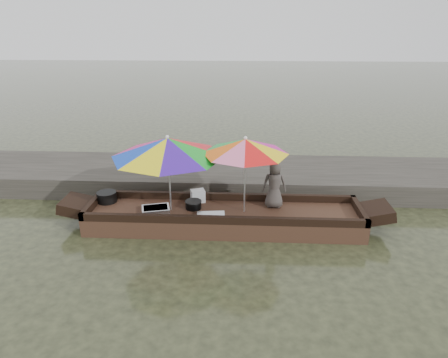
{
  "coord_description": "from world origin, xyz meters",
  "views": [
    {
      "loc": [
        0.39,
        -7.23,
        3.84
      ],
      "look_at": [
        0.0,
        0.1,
        1.0
      ],
      "focal_mm": 32.0,
      "sensor_mm": 36.0,
      "label": 1
    }
  ],
  "objects_px": {
    "supply_bag": "(198,196)",
    "vendor": "(275,184)",
    "umbrella_bow": "(169,174)",
    "tray_scallop": "(211,216)",
    "umbrella_stern": "(245,175)",
    "tray_crayfish": "(156,209)",
    "charcoal_grill": "(193,205)",
    "cooking_pot": "(107,197)",
    "boat_hull": "(224,219)"
  },
  "relations": [
    {
      "from": "tray_crayfish",
      "to": "supply_bag",
      "type": "distance_m",
      "value": 0.95
    },
    {
      "from": "tray_scallop",
      "to": "umbrella_bow",
      "type": "xyz_separation_m",
      "value": [
        -0.84,
        0.32,
        0.74
      ]
    },
    {
      "from": "cooking_pot",
      "to": "umbrella_stern",
      "type": "relative_size",
      "value": 0.25
    },
    {
      "from": "charcoal_grill",
      "to": "umbrella_stern",
      "type": "relative_size",
      "value": 0.19
    },
    {
      "from": "boat_hull",
      "to": "cooking_pot",
      "type": "xyz_separation_m",
      "value": [
        -2.49,
        0.32,
        0.28
      ]
    },
    {
      "from": "tray_scallop",
      "to": "vendor",
      "type": "bearing_deg",
      "value": 25.12
    },
    {
      "from": "umbrella_bow",
      "to": "tray_scallop",
      "type": "bearing_deg",
      "value": -21.11
    },
    {
      "from": "umbrella_bow",
      "to": "boat_hull",
      "type": "bearing_deg",
      "value": 0.0
    },
    {
      "from": "tray_crayfish",
      "to": "charcoal_grill",
      "type": "relative_size",
      "value": 1.69
    },
    {
      "from": "umbrella_bow",
      "to": "supply_bag",
      "type": "bearing_deg",
      "value": 40.42
    },
    {
      "from": "boat_hull",
      "to": "umbrella_bow",
      "type": "relative_size",
      "value": 2.49
    },
    {
      "from": "charcoal_grill",
      "to": "umbrella_stern",
      "type": "distance_m",
      "value": 1.25
    },
    {
      "from": "tray_scallop",
      "to": "charcoal_grill",
      "type": "xyz_separation_m",
      "value": [
        -0.39,
        0.41,
        0.04
      ]
    },
    {
      "from": "vendor",
      "to": "umbrella_stern",
      "type": "distance_m",
      "value": 0.72
    },
    {
      "from": "tray_scallop",
      "to": "umbrella_stern",
      "type": "bearing_deg",
      "value": 26.71
    },
    {
      "from": "boat_hull",
      "to": "tray_crayfish",
      "type": "distance_m",
      "value": 1.38
    },
    {
      "from": "boat_hull",
      "to": "tray_crayfish",
      "type": "relative_size",
      "value": 10.17
    },
    {
      "from": "charcoal_grill",
      "to": "tray_crayfish",
      "type": "bearing_deg",
      "value": -166.17
    },
    {
      "from": "boat_hull",
      "to": "supply_bag",
      "type": "distance_m",
      "value": 0.77
    },
    {
      "from": "boat_hull",
      "to": "tray_scallop",
      "type": "bearing_deg",
      "value": -125.79
    },
    {
      "from": "supply_bag",
      "to": "umbrella_bow",
      "type": "relative_size",
      "value": 0.13
    },
    {
      "from": "umbrella_stern",
      "to": "charcoal_grill",
      "type": "bearing_deg",
      "value": 175.17
    },
    {
      "from": "umbrella_stern",
      "to": "vendor",
      "type": "bearing_deg",
      "value": 23.39
    },
    {
      "from": "cooking_pot",
      "to": "charcoal_grill",
      "type": "height_order",
      "value": "cooking_pot"
    },
    {
      "from": "cooking_pot",
      "to": "supply_bag",
      "type": "relative_size",
      "value": 1.47
    },
    {
      "from": "boat_hull",
      "to": "tray_crayfish",
      "type": "bearing_deg",
      "value": -176.02
    },
    {
      "from": "charcoal_grill",
      "to": "umbrella_bow",
      "type": "height_order",
      "value": "umbrella_bow"
    },
    {
      "from": "boat_hull",
      "to": "tray_crayfish",
      "type": "height_order",
      "value": "tray_crayfish"
    },
    {
      "from": "umbrella_stern",
      "to": "supply_bag",
      "type": "bearing_deg",
      "value": 156.48
    },
    {
      "from": "umbrella_stern",
      "to": "umbrella_bow",
      "type": "bearing_deg",
      "value": 180.0
    },
    {
      "from": "tray_scallop",
      "to": "boat_hull",
      "type": "bearing_deg",
      "value": 54.21
    },
    {
      "from": "umbrella_bow",
      "to": "umbrella_stern",
      "type": "relative_size",
      "value": 1.32
    },
    {
      "from": "tray_scallop",
      "to": "umbrella_bow",
      "type": "bearing_deg",
      "value": 158.89
    },
    {
      "from": "vendor",
      "to": "tray_scallop",
      "type": "bearing_deg",
      "value": 29.11
    },
    {
      "from": "cooking_pot",
      "to": "tray_crayfish",
      "type": "xyz_separation_m",
      "value": [
        1.13,
        -0.42,
        -0.06
      ]
    },
    {
      "from": "tray_scallop",
      "to": "umbrella_bow",
      "type": "distance_m",
      "value": 1.17
    },
    {
      "from": "boat_hull",
      "to": "umbrella_stern",
      "type": "xyz_separation_m",
      "value": [
        0.41,
        0.0,
        0.95
      ]
    },
    {
      "from": "tray_crayfish",
      "to": "vendor",
      "type": "distance_m",
      "value": 2.44
    },
    {
      "from": "vendor",
      "to": "tray_crayfish",
      "type": "bearing_deg",
      "value": 12.51
    },
    {
      "from": "cooking_pot",
      "to": "vendor",
      "type": "bearing_deg",
      "value": -0.98
    },
    {
      "from": "supply_bag",
      "to": "umbrella_bow",
      "type": "distance_m",
      "value": 0.92
    },
    {
      "from": "vendor",
      "to": "umbrella_stern",
      "type": "bearing_deg",
      "value": 27.38
    },
    {
      "from": "supply_bag",
      "to": "umbrella_stern",
      "type": "distance_m",
      "value": 1.25
    },
    {
      "from": "cooking_pot",
      "to": "umbrella_bow",
      "type": "distance_m",
      "value": 1.6
    },
    {
      "from": "boat_hull",
      "to": "supply_bag",
      "type": "height_order",
      "value": "supply_bag"
    },
    {
      "from": "umbrella_bow",
      "to": "umbrella_stern",
      "type": "bearing_deg",
      "value": 0.0
    },
    {
      "from": "supply_bag",
      "to": "vendor",
      "type": "xyz_separation_m",
      "value": [
        1.58,
        -0.16,
        0.36
      ]
    },
    {
      "from": "boat_hull",
      "to": "tray_scallop",
      "type": "relative_size",
      "value": 10.17
    },
    {
      "from": "umbrella_bow",
      "to": "umbrella_stern",
      "type": "xyz_separation_m",
      "value": [
        1.48,
        0.0,
        0.0
      ]
    },
    {
      "from": "boat_hull",
      "to": "cooking_pot",
      "type": "height_order",
      "value": "cooking_pot"
    }
  ]
}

